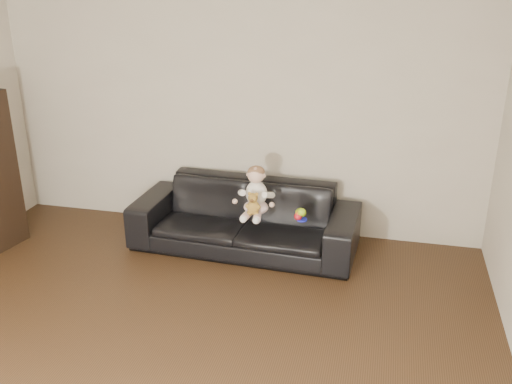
% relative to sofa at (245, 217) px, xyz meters
% --- Properties ---
extents(wall_back, '(5.00, 0.00, 5.00)m').
position_rel_sofa_xyz_m(wall_back, '(-0.18, 0.50, 0.98)').
color(wall_back, '#BCB29E').
rests_on(wall_back, ground).
extents(sofa, '(2.24, 0.96, 0.64)m').
position_rel_sofa_xyz_m(sofa, '(0.00, 0.00, 0.00)').
color(sofa, black).
rests_on(sofa, floor).
extents(baby, '(0.32, 0.40, 0.48)m').
position_rel_sofa_xyz_m(baby, '(0.14, -0.12, 0.31)').
color(baby, '#F7D1D2').
rests_on(baby, sofa).
extents(teddy_bear, '(0.14, 0.14, 0.22)m').
position_rel_sofa_xyz_m(teddy_bear, '(0.15, -0.26, 0.27)').
color(teddy_bear, olive).
rests_on(teddy_bear, sofa).
extents(toy_green, '(0.14, 0.15, 0.09)m').
position_rel_sofa_xyz_m(toy_green, '(0.57, -0.09, 0.14)').
color(toy_green, '#A2D419').
rests_on(toy_green, sofa).
extents(toy_rattle, '(0.08, 0.08, 0.08)m').
position_rel_sofa_xyz_m(toy_rattle, '(0.56, -0.17, 0.14)').
color(toy_rattle, red).
rests_on(toy_rattle, sofa).
extents(toy_blue_disc, '(0.13, 0.13, 0.01)m').
position_rel_sofa_xyz_m(toy_blue_disc, '(0.59, -0.16, 0.11)').
color(toy_blue_disc, '#1B21DB').
rests_on(toy_blue_disc, sofa).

